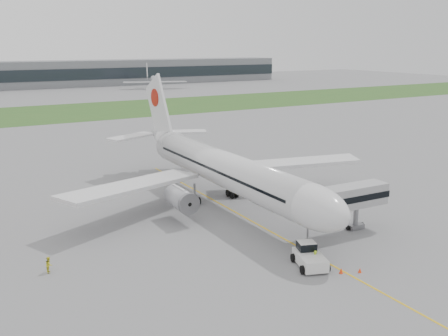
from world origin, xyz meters
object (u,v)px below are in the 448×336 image
airliner (221,167)px  jet_bridge (339,200)px  ground_crew_near (315,258)px  pushback_tug (309,256)px

airliner → jet_bridge: 18.86m
jet_bridge → ground_crew_near: 10.60m
pushback_tug → ground_crew_near: (0.36, -0.50, -0.17)m
pushback_tug → ground_crew_near: pushback_tug is taller
airliner → pushback_tug: airliner is taller
pushback_tug → jet_bridge: (8.57, 5.11, 3.49)m
jet_bridge → ground_crew_near: (-8.21, -5.61, -3.66)m
ground_crew_near → pushback_tug: bearing=-84.8°
pushback_tug → airliner: bearing=103.4°
airliner → pushback_tug: (-2.15, -22.81, -4.60)m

